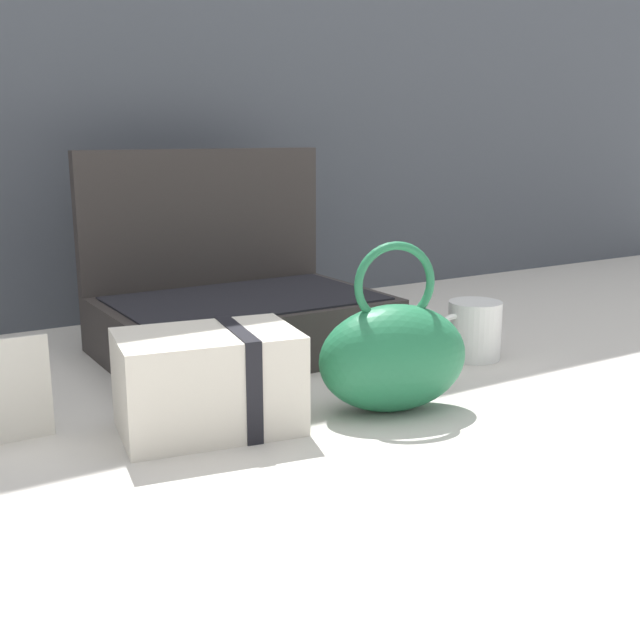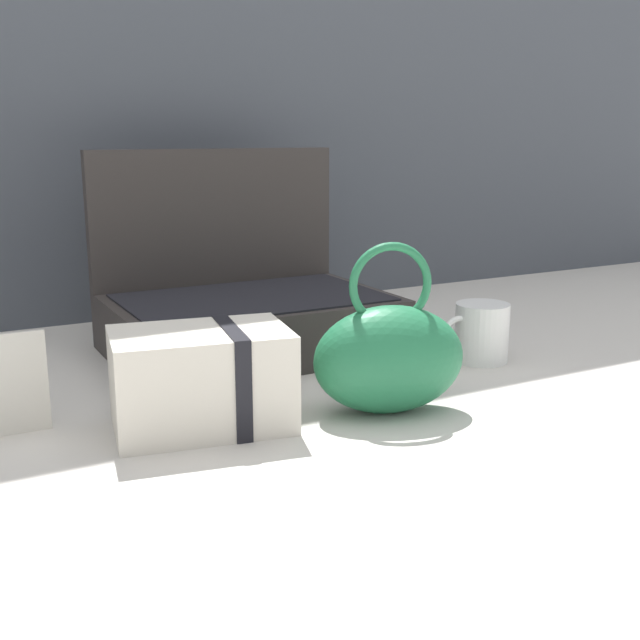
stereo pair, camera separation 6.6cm
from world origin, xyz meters
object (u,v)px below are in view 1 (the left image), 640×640
open_suitcase (236,307)px  cream_toiletry_bag (211,381)px  teal_pouch_handbag (393,355)px  info_card_left (5,392)px  coffee_mug (473,330)px

open_suitcase → cream_toiletry_bag: size_ratio=1.90×
teal_pouch_handbag → cream_toiletry_bag: size_ratio=0.96×
cream_toiletry_bag → info_card_left: size_ratio=1.87×
info_card_left → open_suitcase: bearing=30.3°
cream_toiletry_bag → coffee_mug: 0.50m
teal_pouch_handbag → coffee_mug: 0.29m
coffee_mug → info_card_left: size_ratio=0.98×
open_suitcase → info_card_left: size_ratio=3.55×
teal_pouch_handbag → coffee_mug: size_ratio=1.83×
cream_toiletry_bag → info_card_left: same height
teal_pouch_handbag → coffee_mug: (0.26, 0.13, -0.03)m
open_suitcase → info_card_left: (-0.41, -0.23, -0.01)m
open_suitcase → cream_toiletry_bag: 0.37m
teal_pouch_handbag → cream_toiletry_bag: bearing=164.5°
open_suitcase → coffee_mug: open_suitcase is taller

